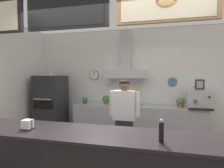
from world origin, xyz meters
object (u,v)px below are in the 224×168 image
Objects in this scene: pizza_oven at (51,108)px; potted_basil at (85,100)px; pepper_grinder at (161,131)px; espresso_machine at (199,99)px; potted_oregano at (136,100)px; potted_thyme at (180,102)px; potted_sage at (106,99)px; shop_worker at (124,121)px; napkin_holder at (27,125)px.

potted_basil is (0.84, 0.26, 0.20)m from pizza_oven.
espresso_machine is at bearing 74.24° from pepper_grinder.
pizza_oven is at bearing -173.10° from potted_oregano.
pizza_oven is at bearing -175.00° from potted_thyme.
potted_thyme is (-0.39, 0.03, -0.07)m from espresso_machine.
potted_sage is (-0.75, 0.02, 0.00)m from potted_oregano.
pizza_oven is 3.21× the size of espresso_machine.
shop_worker is 8.52× the size of potted_basil.
potted_sage is at bearing 179.98° from potted_thyme.
pizza_oven is at bearing -162.82° from potted_basil.
potted_sage reaches higher than potted_basil.
potted_oregano is at bearing 6.90° from pizza_oven.
napkin_holder is (-2.31, -2.70, -0.05)m from espresso_machine.
espresso_machine reaches higher than potted_thyme.
espresso_machine is 2.43× the size of pepper_grinder.
espresso_machine is 2.95× the size of potted_basil.
potted_oregano is 1.21× the size of potted_basil.
napkin_holder is (0.40, -2.72, 0.05)m from potted_basil.
pizza_oven is 3.75m from pepper_grinder.
napkin_holder is at bearing -108.67° from potted_oregano.
espresso_machine is 0.39m from potted_thyme.
potted_basil is 3.39m from pepper_grinder.
espresso_machine is at bearing 3.92° from pizza_oven.
pepper_grinder reaches higher than potted_basil.
pizza_oven is 7.84× the size of potted_oregano.
shop_worker is at bearing -46.22° from potted_basil.
potted_basil is at bearing -45.80° from shop_worker.
potted_sage is 1.74× the size of napkin_holder.
shop_worker is at bearing -127.06° from potted_thyme.
potted_oregano is 0.99× the size of pepper_grinder.
potted_basil is at bearing -179.57° from potted_thyme.
pizza_oven is at bearing 137.67° from pepper_grinder.
shop_worker reaches higher than potted_thyme.
pizza_oven is at bearing 116.66° from napkin_holder.
espresso_machine is 2.44× the size of potted_oregano.
potted_sage is at bearing 179.09° from espresso_machine.
pepper_grinder is at bearing -105.76° from espresso_machine.
shop_worker is at bearing -61.92° from potted_sage.
potted_oregano is at bearing 102.47° from pepper_grinder.
shop_worker reaches higher than potted_basil.
pepper_grinder is at bearing -55.24° from potted_basil.
pepper_grinder is at bearing -2.36° from napkin_holder.
potted_sage is at bearing 116.02° from pepper_grinder.
pizza_oven is 7.57× the size of potted_thyme.
pizza_oven is 0.90m from potted_basil.
potted_sage is at bearing 86.50° from napkin_holder.
potted_thyme is at bearing 81.98° from pepper_grinder.
potted_oregano is 0.98× the size of potted_sage.
shop_worker is 1.87m from potted_basil.
potted_sage is (1.40, 0.28, 0.22)m from pizza_oven.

